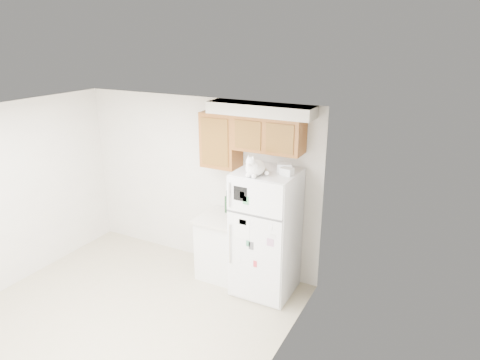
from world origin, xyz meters
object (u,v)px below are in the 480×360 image
Objects in this scene: cat at (255,167)px; storage_box_front at (287,171)px; refrigerator at (266,233)px; bottle_amber at (235,203)px; bottle_green at (227,202)px; base_counter at (223,246)px; storage_box_back at (285,167)px.

cat is 0.40m from storage_box_front.
cat is (-0.07, -0.22, 0.96)m from refrigerator.
refrigerator is 5.74× the size of bottle_amber.
cat reaches higher than bottle_amber.
bottle_green is (-0.70, 0.23, 0.23)m from refrigerator.
bottle_green is (-0.97, 0.25, -0.66)m from storage_box_front.
refrigerator is at bearing -6.09° from base_counter.
bottle_green reaches higher than base_counter.
storage_box_back reaches higher than refrigerator.
refrigerator is at bearing -172.92° from storage_box_front.
storage_box_front is (0.27, -0.01, 0.89)m from refrigerator.
cat reaches higher than refrigerator.
cat is 0.43m from storage_box_back.
refrigerator reaches higher than bottle_amber.
bottle_amber is (-0.53, 0.48, -0.74)m from cat.
storage_box_front is (0.08, -0.13, -0.01)m from storage_box_back.
storage_box_front is (0.96, -0.09, 1.28)m from base_counter.
bottle_amber is at bearing 172.62° from storage_box_front.
storage_box_back is 1.20× the size of storage_box_front.
bottle_green is at bearing -168.05° from bottle_amber.
bottle_amber reaches higher than base_counter.
base_counter is 0.64m from bottle_amber.
storage_box_back is at bearing 2.63° from base_counter.
storage_box_front reaches higher than bottle_green.
cat is 1.25× the size of bottle_green.
storage_box_front is at bearing -77.68° from storage_box_back.
refrigerator is 0.78m from bottle_green.
storage_box_back is 0.61× the size of bottle_amber.
bottle_amber is (0.09, 0.18, 0.61)m from base_counter.
storage_box_front is 0.51× the size of bottle_amber.
cat is 2.26× the size of storage_box_back.
cat is at bearing -25.46° from base_counter.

